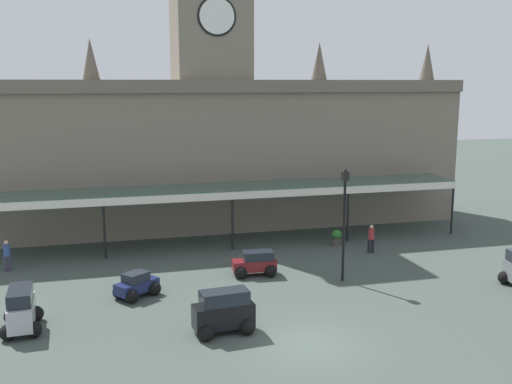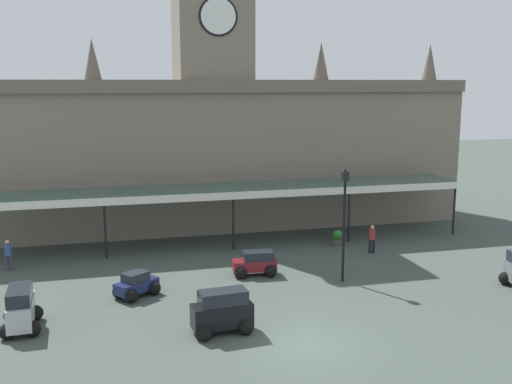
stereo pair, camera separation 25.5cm
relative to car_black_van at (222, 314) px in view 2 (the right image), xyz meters
The scene contains 12 objects.
ground_plane 3.54m from the car_black_van, 32.16° to the right, with size 140.00×140.00×0.00m, color #3E4942.
station_building 19.04m from the car_black_van, 80.88° to the left, with size 34.43×6.08×17.28m.
entrance_canopy 13.48m from the car_black_van, 77.27° to the left, with size 29.66×3.26×3.59m.
car_black_van is the anchor object (origin of this frame).
car_silver_van 8.14m from the car_black_van, 163.56° to the left, with size 1.67×2.44×1.77m.
car_maroon_estate 7.31m from the car_black_van, 65.68° to the left, with size 2.30×1.64×1.27m.
car_navy_sedan 5.88m from the car_black_van, 121.96° to the left, with size 2.25×2.14×1.19m.
pedestrian_beside_cars 14.25m from the car_black_van, 131.79° to the left, with size 0.39×0.34×1.67m.
pedestrian_crossing_forecourt 13.86m from the car_black_van, 40.00° to the left, with size 0.39×0.34×1.67m.
victorian_lamppost 8.88m from the car_black_van, 33.54° to the left, with size 0.30×0.30×5.71m.
traffic_cone 3.37m from the car_black_van, 69.03° to the left, with size 0.40×0.40×0.72m, color orange.
planter_near_kerb 14.39m from the car_black_van, 49.71° to the left, with size 0.60×0.60×0.96m.
Camera 2 is at (-7.03, -20.07, 9.88)m, focal length 41.58 mm.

